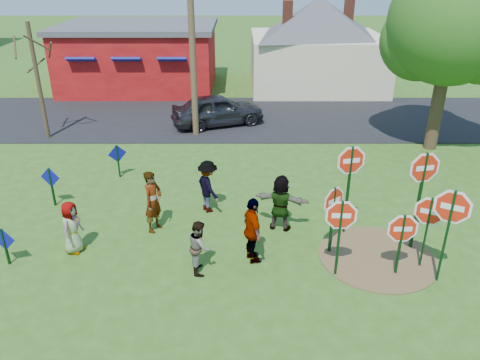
{
  "coord_description": "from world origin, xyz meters",
  "views": [
    {
      "loc": [
        0.72,
        -11.71,
        7.43
      ],
      "look_at": [
        0.72,
        1.0,
        1.41
      ],
      "focal_mm": 35.0,
      "sensor_mm": 36.0,
      "label": 1
    }
  ],
  "objects_px": {
    "stop_sign_a": "(340,222)",
    "stop_sign_b": "(350,168)",
    "utility_pole": "(192,28)",
    "stop_sign_d": "(423,177)",
    "person_a": "(72,227)",
    "leafy_tree": "(455,29)",
    "suv": "(218,110)",
    "person_b": "(153,201)",
    "stop_sign_c": "(451,216)"
  },
  "relations": [
    {
      "from": "person_a",
      "to": "leafy_tree",
      "type": "height_order",
      "value": "leafy_tree"
    },
    {
      "from": "leafy_tree",
      "to": "stop_sign_d",
      "type": "bearing_deg",
      "value": -114.47
    },
    {
      "from": "stop_sign_d",
      "to": "suv",
      "type": "distance_m",
      "value": 12.4
    },
    {
      "from": "stop_sign_b",
      "to": "utility_pole",
      "type": "height_order",
      "value": "utility_pole"
    },
    {
      "from": "stop_sign_d",
      "to": "suv",
      "type": "height_order",
      "value": "stop_sign_d"
    },
    {
      "from": "stop_sign_a",
      "to": "person_b",
      "type": "bearing_deg",
      "value": 157.85
    },
    {
      "from": "leafy_tree",
      "to": "stop_sign_c",
      "type": "bearing_deg",
      "value": -109.87
    },
    {
      "from": "person_a",
      "to": "suv",
      "type": "bearing_deg",
      "value": -4.85
    },
    {
      "from": "stop_sign_a",
      "to": "utility_pole",
      "type": "distance_m",
      "value": 12.06
    },
    {
      "from": "stop_sign_c",
      "to": "utility_pole",
      "type": "distance_m",
      "value": 13.36
    },
    {
      "from": "stop_sign_c",
      "to": "person_a",
      "type": "xyz_separation_m",
      "value": [
        -9.66,
        1.31,
        -1.11
      ]
    },
    {
      "from": "stop_sign_a",
      "to": "stop_sign_b",
      "type": "distance_m",
      "value": 2.24
    },
    {
      "from": "stop_sign_d",
      "to": "utility_pole",
      "type": "height_order",
      "value": "utility_pole"
    },
    {
      "from": "stop_sign_a",
      "to": "person_a",
      "type": "distance_m",
      "value": 7.22
    },
    {
      "from": "stop_sign_a",
      "to": "stop_sign_b",
      "type": "bearing_deg",
      "value": 74.82
    },
    {
      "from": "person_a",
      "to": "utility_pole",
      "type": "height_order",
      "value": "utility_pole"
    },
    {
      "from": "stop_sign_d",
      "to": "leafy_tree",
      "type": "height_order",
      "value": "leafy_tree"
    },
    {
      "from": "stop_sign_c",
      "to": "suv",
      "type": "xyz_separation_m",
      "value": [
        -6.1,
        12.29,
        -1.08
      ]
    },
    {
      "from": "person_a",
      "to": "suv",
      "type": "xyz_separation_m",
      "value": [
        3.55,
        10.98,
        0.03
      ]
    },
    {
      "from": "stop_sign_b",
      "to": "stop_sign_d",
      "type": "xyz_separation_m",
      "value": [
        1.74,
        -0.82,
        0.11
      ]
    },
    {
      "from": "stop_sign_b",
      "to": "leafy_tree",
      "type": "distance_m",
      "value": 9.17
    },
    {
      "from": "stop_sign_a",
      "to": "stop_sign_d",
      "type": "height_order",
      "value": "stop_sign_d"
    },
    {
      "from": "stop_sign_d",
      "to": "stop_sign_a",
      "type": "bearing_deg",
      "value": -163.31
    },
    {
      "from": "suv",
      "to": "person_b",
      "type": "bearing_deg",
      "value": 150.84
    },
    {
      "from": "stop_sign_c",
      "to": "stop_sign_d",
      "type": "distance_m",
      "value": 1.54
    },
    {
      "from": "stop_sign_a",
      "to": "utility_pole",
      "type": "bearing_deg",
      "value": 114.72
    },
    {
      "from": "stop_sign_b",
      "to": "stop_sign_c",
      "type": "bearing_deg",
      "value": -63.14
    },
    {
      "from": "stop_sign_d",
      "to": "suv",
      "type": "xyz_separation_m",
      "value": [
        -5.92,
        10.8,
        -1.41
      ]
    },
    {
      "from": "person_a",
      "to": "utility_pole",
      "type": "xyz_separation_m",
      "value": [
        2.57,
        9.63,
        4.04
      ]
    },
    {
      "from": "stop_sign_a",
      "to": "stop_sign_c",
      "type": "bearing_deg",
      "value": -3.38
    },
    {
      "from": "person_a",
      "to": "person_b",
      "type": "xyz_separation_m",
      "value": [
        2.06,
        1.16,
        0.19
      ]
    },
    {
      "from": "utility_pole",
      "to": "stop_sign_d",
      "type": "bearing_deg",
      "value": -53.86
    },
    {
      "from": "suv",
      "to": "leafy_tree",
      "type": "relative_size",
      "value": 0.58
    },
    {
      "from": "stop_sign_d",
      "to": "stop_sign_b",
      "type": "bearing_deg",
      "value": 143.47
    },
    {
      "from": "suv",
      "to": "stop_sign_c",
      "type": "bearing_deg",
      "value": -174.08
    },
    {
      "from": "stop_sign_d",
      "to": "person_b",
      "type": "height_order",
      "value": "stop_sign_d"
    },
    {
      "from": "person_b",
      "to": "suv",
      "type": "xyz_separation_m",
      "value": [
        1.5,
        9.82,
        -0.16
      ]
    },
    {
      "from": "leafy_tree",
      "to": "suv",
      "type": "bearing_deg",
      "value": 162.08
    },
    {
      "from": "stop_sign_a",
      "to": "stop_sign_d",
      "type": "relative_size",
      "value": 0.75
    },
    {
      "from": "stop_sign_c",
      "to": "stop_sign_a",
      "type": "bearing_deg",
      "value": -156.93
    },
    {
      "from": "stop_sign_d",
      "to": "stop_sign_c",
      "type": "bearing_deg",
      "value": -94.15
    },
    {
      "from": "stop_sign_a",
      "to": "person_b",
      "type": "distance_m",
      "value": 5.55
    },
    {
      "from": "stop_sign_c",
      "to": "stop_sign_d",
      "type": "xyz_separation_m",
      "value": [
        -0.19,
        1.49,
        0.33
      ]
    },
    {
      "from": "stop_sign_c",
      "to": "utility_pole",
      "type": "relative_size",
      "value": 0.3
    },
    {
      "from": "stop_sign_b",
      "to": "utility_pole",
      "type": "distance_m",
      "value": 10.41
    },
    {
      "from": "stop_sign_a",
      "to": "person_b",
      "type": "xyz_separation_m",
      "value": [
        -5.04,
        2.24,
        -0.62
      ]
    },
    {
      "from": "stop_sign_d",
      "to": "utility_pole",
      "type": "distance_m",
      "value": 11.98
    },
    {
      "from": "leafy_tree",
      "to": "person_b",
      "type": "bearing_deg",
      "value": -148.26
    },
    {
      "from": "person_a",
      "to": "suv",
      "type": "distance_m",
      "value": 11.54
    },
    {
      "from": "stop_sign_c",
      "to": "person_b",
      "type": "distance_m",
      "value": 8.05
    }
  ]
}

